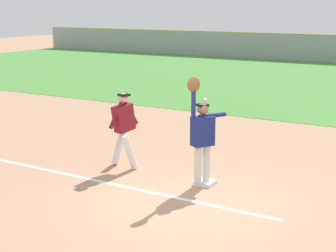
{
  "coord_description": "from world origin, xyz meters",
  "views": [
    {
      "loc": [
        4.45,
        -8.3,
        3.66
      ],
      "look_at": [
        -1.27,
        1.54,
        1.05
      ],
      "focal_mm": 57.22,
      "sensor_mm": 36.0,
      "label": 1
    }
  ],
  "objects_px": {
    "parked_car_black": "(267,44)",
    "first_base": "(205,182)",
    "baseball": "(205,100)",
    "runner": "(124,125)",
    "fielder": "(202,133)",
    "parked_car_green": "(326,46)"
  },
  "relations": [
    {
      "from": "baseball",
      "to": "first_base",
      "type": "bearing_deg",
      "value": -21.17
    },
    {
      "from": "fielder",
      "to": "parked_car_green",
      "type": "xyz_separation_m",
      "value": [
        -4.88,
        29.58,
        -0.45
      ]
    },
    {
      "from": "fielder",
      "to": "runner",
      "type": "xyz_separation_m",
      "value": [
        -2.09,
        0.26,
        -0.12
      ]
    },
    {
      "from": "runner",
      "to": "fielder",
      "type": "bearing_deg",
      "value": 8.22
    },
    {
      "from": "fielder",
      "to": "parked_car_black",
      "type": "relative_size",
      "value": 0.5
    },
    {
      "from": "runner",
      "to": "parked_car_green",
      "type": "xyz_separation_m",
      "value": [
        -2.78,
        29.32,
        -0.32
      ]
    },
    {
      "from": "fielder",
      "to": "baseball",
      "type": "height_order",
      "value": "fielder"
    },
    {
      "from": "fielder",
      "to": "first_base",
      "type": "bearing_deg",
      "value": -81.51
    },
    {
      "from": "runner",
      "to": "first_base",
      "type": "bearing_deg",
      "value": 10.94
    },
    {
      "from": "parked_car_black",
      "to": "first_base",
      "type": "bearing_deg",
      "value": -78.51
    },
    {
      "from": "runner",
      "to": "parked_car_green",
      "type": "distance_m",
      "value": 29.46
    },
    {
      "from": "runner",
      "to": "parked_car_green",
      "type": "height_order",
      "value": "runner"
    },
    {
      "from": "fielder",
      "to": "parked_car_black",
      "type": "bearing_deg",
      "value": -39.95
    },
    {
      "from": "first_base",
      "to": "runner",
      "type": "xyz_separation_m",
      "value": [
        -2.14,
        0.16,
        0.96
      ]
    },
    {
      "from": "parked_car_black",
      "to": "baseball",
      "type": "bearing_deg",
      "value": -78.55
    },
    {
      "from": "runner",
      "to": "baseball",
      "type": "bearing_deg",
      "value": 11.17
    },
    {
      "from": "first_base",
      "to": "parked_car_black",
      "type": "xyz_separation_m",
      "value": [
        -9.4,
        29.58,
        0.63
      ]
    },
    {
      "from": "runner",
      "to": "baseball",
      "type": "xyz_separation_m",
      "value": [
        2.11,
        -0.15,
        0.78
      ]
    },
    {
      "from": "baseball",
      "to": "parked_car_black",
      "type": "xyz_separation_m",
      "value": [
        -9.38,
        29.57,
        -1.11
      ]
    },
    {
      "from": "first_base",
      "to": "fielder",
      "type": "height_order",
      "value": "fielder"
    },
    {
      "from": "fielder",
      "to": "baseball",
      "type": "distance_m",
      "value": 0.67
    },
    {
      "from": "first_base",
      "to": "runner",
      "type": "relative_size",
      "value": 0.22
    }
  ]
}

